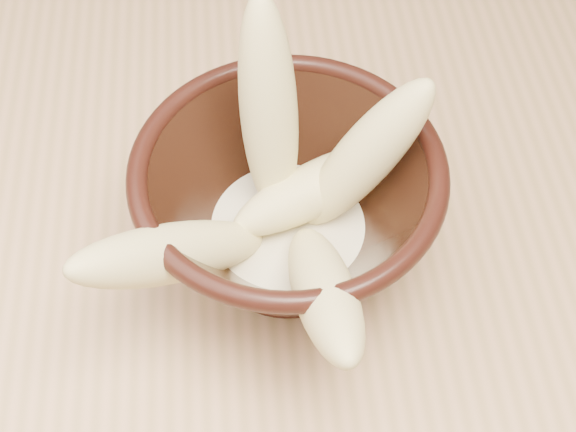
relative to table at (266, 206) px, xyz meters
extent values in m
cube|color=tan|center=(0.00, 0.00, 0.06)|extent=(1.20, 0.80, 0.04)
cylinder|color=black|center=(0.01, -0.10, 0.08)|extent=(0.08, 0.08, 0.01)
cylinder|color=black|center=(0.01, -0.10, 0.10)|extent=(0.08, 0.08, 0.01)
torus|color=black|center=(0.01, -0.10, 0.17)|extent=(0.18, 0.18, 0.01)
cylinder|color=beige|center=(0.01, -0.10, 0.11)|extent=(0.10, 0.10, 0.01)
ellipsoid|color=#E1D185|center=(0.00, -0.07, 0.18)|extent=(0.04, 0.08, 0.14)
ellipsoid|color=#E1D185|center=(-0.06, -0.14, 0.15)|extent=(0.13, 0.10, 0.11)
ellipsoid|color=#E1D185|center=(0.05, -0.09, 0.17)|extent=(0.10, 0.05, 0.12)
ellipsoid|color=#E1D185|center=(0.03, -0.09, 0.14)|extent=(0.12, 0.08, 0.04)
ellipsoid|color=#E1D185|center=(0.02, -0.17, 0.15)|extent=(0.04, 0.14, 0.10)
camera|label=1|loc=(-0.02, -0.38, 0.51)|focal=50.00mm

